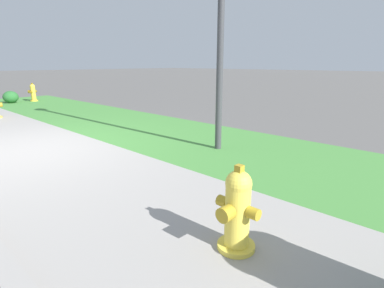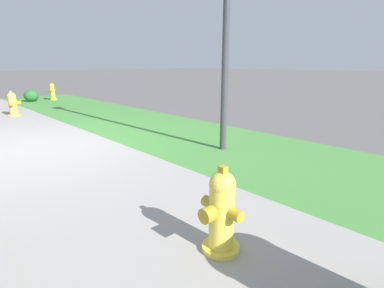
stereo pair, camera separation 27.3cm
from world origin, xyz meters
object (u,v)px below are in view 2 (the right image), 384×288
(fire_hydrant_by_grass_verge, at_px, (52,92))
(shrub_bush_mid_verge, at_px, (31,96))
(fire_hydrant_at_driveway, at_px, (13,104))
(fire_hydrant_mid_block, at_px, (221,212))

(fire_hydrant_by_grass_verge, xyz_separation_m, shrub_bush_mid_verge, (-0.06, -0.78, -0.11))
(fire_hydrant_by_grass_verge, bearing_deg, fire_hydrant_at_driveway, -158.69)
(fire_hydrant_by_grass_verge, relative_size, shrub_bush_mid_verge, 1.35)
(fire_hydrant_at_driveway, bearing_deg, shrub_bush_mid_verge, 176.36)
(fire_hydrant_mid_block, bearing_deg, shrub_bush_mid_verge, -7.56)
(fire_hydrant_by_grass_verge, xyz_separation_m, fire_hydrant_at_driveway, (3.18, -2.13, -0.00))
(fire_hydrant_at_driveway, height_order, fire_hydrant_mid_block, fire_hydrant_mid_block)
(fire_hydrant_by_grass_verge, height_order, shrub_bush_mid_verge, fire_hydrant_by_grass_verge)
(fire_hydrant_at_driveway, distance_m, fire_hydrant_mid_block, 8.18)
(fire_hydrant_at_driveway, xyz_separation_m, fire_hydrant_mid_block, (8.17, -0.43, 0.01))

